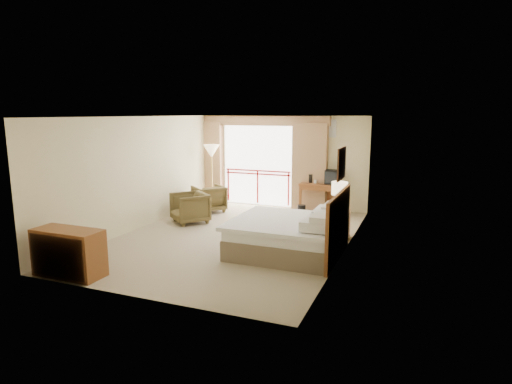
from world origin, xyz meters
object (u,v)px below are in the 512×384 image
at_px(bed, 290,235).
at_px(dresser, 69,253).
at_px(desk, 323,189).
at_px(floor_lamp, 212,153).
at_px(tv, 333,177).
at_px(armchair_near, 190,222).
at_px(table_lamp, 340,189).
at_px(side_table, 192,203).
at_px(wastebasket, 301,210).
at_px(armchair_far, 209,211).
at_px(nightstand, 338,224).

relative_size(bed, dresser, 1.72).
relative_size(desk, floor_lamp, 0.67).
bearing_deg(tv, armchair_near, -158.75).
bearing_deg(tv, table_lamp, -91.82).
relative_size(side_table, floor_lamp, 0.28).
bearing_deg(desk, bed, -87.88).
bearing_deg(desk, armchair_near, -140.04).
distance_m(armchair_near, side_table, 0.82).
height_order(bed, desk, bed).
relative_size(desk, tv, 2.85).
xyz_separation_m(tv, side_table, (-3.50, -1.79, -0.65)).
height_order(wastebasket, armchair_near, armchair_near).
distance_m(bed, tv, 3.88).
bearing_deg(table_lamp, dresser, -133.68).
relative_size(wastebasket, armchair_far, 0.34).
bearing_deg(desk, side_table, -151.14).
bearing_deg(dresser, tv, 61.80).
distance_m(tv, armchair_far, 3.65).
bearing_deg(table_lamp, side_table, 172.15).
distance_m(table_lamp, armchair_far, 4.26).
bearing_deg(floor_lamp, nightstand, -24.95).
bearing_deg(table_lamp, wastebasket, 127.61).
bearing_deg(armchair_far, wastebasket, 141.97).
height_order(bed, wastebasket, bed).
distance_m(table_lamp, side_table, 4.22).
distance_m(tv, armchair_near, 4.14).
relative_size(desk, armchair_far, 1.52).
xyz_separation_m(desk, wastebasket, (-0.44, -0.67, -0.50)).
bearing_deg(bed, side_table, 149.30).
distance_m(armchair_far, side_table, 0.76).
bearing_deg(bed, dresser, -140.90).
height_order(bed, nightstand, bed).
bearing_deg(desk, floor_lamp, -172.09).
bearing_deg(armchair_far, desk, 151.88).
relative_size(desk, wastebasket, 4.47).
xyz_separation_m(wastebasket, side_table, (-2.76, -1.19, 0.22)).
bearing_deg(wastebasket, nightstand, -53.17).
xyz_separation_m(armchair_far, armchair_near, (0.14, -1.30, 0.00)).
bearing_deg(armchair_near, desk, 80.96).
xyz_separation_m(floor_lamp, dresser, (0.31, -5.95, -1.18)).
height_order(desk, tv, tv).
relative_size(tv, floor_lamp, 0.24).
xyz_separation_m(table_lamp, side_table, (-4.12, 0.57, -0.75)).
bearing_deg(desk, dresser, -115.78).
distance_m(bed, table_lamp, 1.78).
height_order(table_lamp, desk, table_lamp).
bearing_deg(wastebasket, armchair_far, -167.96).
xyz_separation_m(bed, dresser, (-3.18, -2.59, 0.04)).
relative_size(nightstand, armchair_far, 0.76).
xyz_separation_m(bed, armchair_near, (-3.11, 1.37, -0.38)).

